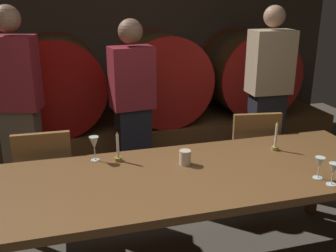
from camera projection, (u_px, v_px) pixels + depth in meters
name	position (u px, v px, depth m)	size (l,w,h in m)	color
back_wall	(101.00, 25.00, 4.64)	(5.85, 0.24, 2.89)	#473A2D
barrel_shelf	(113.00, 139.00, 4.55)	(5.27, 0.90, 0.40)	brown
wine_barrel_center_left	(56.00, 83.00, 4.18)	(1.00, 0.82, 1.00)	brown
wine_barrel_center_right	(160.00, 77.00, 4.47)	(1.00, 0.82, 1.00)	brown
wine_barrel_far_right	(247.00, 72.00, 4.75)	(1.00, 0.82, 1.00)	#513319
dining_table	(182.00, 182.00, 2.49)	(2.78, 0.94, 0.73)	brown
chair_left	(46.00, 177.00, 2.96)	(0.41, 0.41, 0.88)	brown
chair_right	(251.00, 153.00, 3.40)	(0.45, 0.45, 0.88)	brown
guest_left	(18.00, 107.00, 3.32)	(0.43, 0.33, 1.72)	brown
guest_center	(133.00, 106.00, 3.58)	(0.41, 0.28, 1.60)	black
guest_right	(268.00, 98.00, 3.65)	(0.39, 0.25, 1.71)	black
candle_left	(118.00, 153.00, 2.64)	(0.05, 0.05, 0.21)	olive
candle_right	(275.00, 142.00, 2.83)	(0.05, 0.05, 0.22)	olive
wine_glass_left	(94.00, 144.00, 2.63)	(0.07, 0.07, 0.17)	silver
wine_glass_center	(320.00, 163.00, 2.38)	(0.06, 0.06, 0.14)	silver
wine_glass_right	(333.00, 169.00, 2.30)	(0.06, 0.06, 0.14)	silver
cup_left	(185.00, 157.00, 2.60)	(0.08, 0.08, 0.10)	beige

